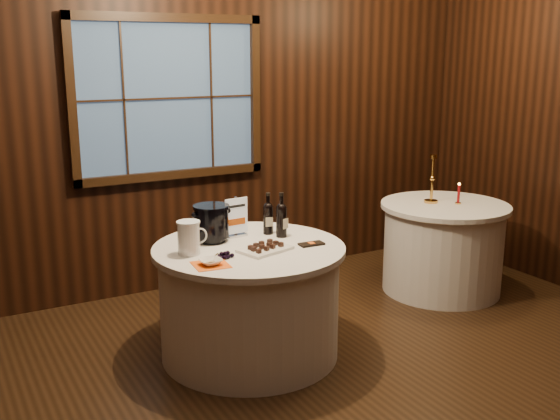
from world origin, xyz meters
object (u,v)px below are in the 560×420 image
chocolate_box (311,244)px  port_bottle_left (268,216)px  ice_bucket (212,222)px  chocolate_plate (265,248)px  cracker_bowl (211,262)px  main_table (250,300)px  side_table (443,247)px  port_bottle_right (281,218)px  grape_bunch (225,255)px  glass_pitcher (189,238)px  brass_candlestick (432,185)px  sign_stand (236,223)px  red_candle (459,195)px

chocolate_box → port_bottle_left: bearing=111.0°
ice_bucket → chocolate_plate: 0.44m
port_bottle_left → ice_bucket: port_bottle_left is taller
cracker_bowl → main_table: bearing=32.5°
side_table → ice_bucket: bearing=-178.0°
side_table → port_bottle_right: (-1.70, -0.21, 0.52)m
grape_bunch → glass_pitcher: size_ratio=0.80×
side_table → brass_candlestick: 0.54m
chocolate_box → glass_pitcher: size_ratio=0.77×
sign_stand → cracker_bowl: sign_stand is taller
port_bottle_right → grape_bunch: (-0.54, -0.25, -0.12)m
port_bottle_left → grape_bunch: bearing=-129.4°
main_table → ice_bucket: ice_bucket is taller
brass_candlestick → red_candle: size_ratio=2.26×
port_bottle_left → chocolate_box: bearing=-57.8°
main_table → grape_bunch: size_ratio=7.41×
grape_bunch → brass_candlestick: 2.24m
sign_stand → chocolate_box: sign_stand is taller
side_table → glass_pitcher: bearing=-173.5°
port_bottle_left → ice_bucket: size_ratio=1.18×
port_bottle_right → brass_candlestick: brass_candlestick is taller
port_bottle_left → brass_candlestick: (1.67, 0.19, 0.02)m
ice_bucket → grape_bunch: ice_bucket is taller
sign_stand → brass_candlestick: size_ratio=0.69×
chocolate_plate → ice_bucket: bearing=120.3°
side_table → brass_candlestick: size_ratio=2.62×
port_bottle_left → red_candle: 1.84m
brass_candlestick → port_bottle_left: bearing=-173.5°
sign_stand → brass_candlestick: (1.90, 0.14, 0.05)m
grape_bunch → port_bottle_right: bearing=24.9°
chocolate_box → glass_pitcher: (-0.78, 0.21, 0.10)m
port_bottle_left → chocolate_plate: bearing=-106.5°
side_table → cracker_bowl: bearing=-167.2°
main_table → chocolate_plate: 0.43m
ice_bucket → chocolate_box: size_ratio=1.50×
port_bottle_left → side_table: bearing=17.5°
side_table → chocolate_box: bearing=-163.6°
side_table → glass_pitcher: (-2.41, -0.27, 0.49)m
red_candle → chocolate_plate: bearing=-169.2°
ice_bucket → grape_bunch: bearing=-101.4°
brass_candlestick → port_bottle_right: bearing=-169.4°
grape_bunch → cracker_bowl: bearing=-148.5°
side_table → sign_stand: sign_stand is taller
port_bottle_left → grape_bunch: 0.63m
port_bottle_left → cracker_bowl: 0.78m
side_table → port_bottle_left: (-1.75, -0.09, 0.51)m
side_table → main_table: bearing=-171.5°
port_bottle_left → red_candle: bearing=15.8°
port_bottle_right → brass_candlestick: 1.66m
main_table → sign_stand: 0.54m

